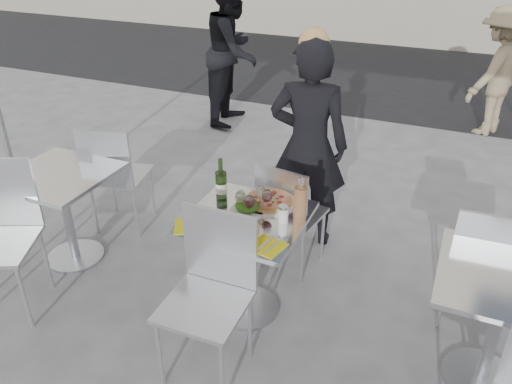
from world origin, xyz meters
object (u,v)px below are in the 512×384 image
at_px(pizza_near, 234,228).
at_px(sugar_shaker, 283,214).
at_px(side_table_left, 64,199).
at_px(wine_bottle, 221,184).
at_px(side_table_right, 501,309).
at_px(side_chair_rfar, 484,259).
at_px(wineglass_red_b, 267,197).
at_px(chair_far, 287,210).
at_px(woman_diner, 308,146).
at_px(carafe, 300,203).
at_px(wineglass_white_a, 240,197).
at_px(salad_plate, 247,207).
at_px(wineglass_red_a, 249,202).
at_px(pedestrian_a, 233,51).
at_px(pedestrian_b, 497,72).
at_px(wineglass_white_b, 261,193).
at_px(napkin_right, 267,246).
at_px(napkin_left, 190,226).
at_px(side_chair_lnear, 0,224).
at_px(main_table, 247,245).
at_px(side_chair_lfar, 114,171).
at_px(chair_near, 212,282).
at_px(pizza_far, 269,201).

bearing_deg(pizza_near, sugar_shaker, 40.02).
bearing_deg(side_table_left, wine_bottle, 5.92).
relative_size(side_table_right, side_chair_rfar, 0.82).
bearing_deg(wineglass_red_b, chair_far, 91.37).
distance_m(side_chair_rfar, woman_diner, 1.48).
bearing_deg(carafe, woman_diner, 105.04).
xyz_separation_m(side_table_left, wineglass_white_a, (1.45, 0.03, 0.32)).
bearing_deg(salad_plate, wineglass_red_a, -53.91).
height_order(pedestrian_a, pedestrian_b, pedestrian_a).
height_order(pedestrian_a, wineglass_white_b, pedestrian_a).
bearing_deg(napkin_right, woman_diner, 110.57).
bearing_deg(salad_plate, napkin_left, -130.28).
xyz_separation_m(carafe, wineglass_red_b, (-0.22, 0.00, -0.01)).
xyz_separation_m(pedestrian_a, wineglass_red_a, (1.67, -3.25, -0.05)).
distance_m(side_table_left, napkin_right, 1.77).
distance_m(side_chair_lnear, side_chair_rfar, 3.10).
bearing_deg(main_table, salad_plate, 110.63).
height_order(woman_diner, napkin_left, woman_diner).
bearing_deg(side_chair_lfar, side_chair_lnear, 69.59).
bearing_deg(pizza_near, chair_far, 82.14).
xyz_separation_m(wine_bottle, wineglass_red_a, (0.26, -0.13, -0.00)).
height_order(side_table_left, napkin_left, napkin_left).
bearing_deg(chair_near, side_chair_lnear, -179.17).
relative_size(woman_diner, wineglass_red_a, 10.60).
bearing_deg(side_chair_lfar, pedestrian_a, -97.45).
distance_m(side_chair_lfar, carafe, 1.78).
bearing_deg(side_table_left, wineglass_red_a, 0.06).
distance_m(chair_near, pedestrian_a, 4.08).
distance_m(main_table, wineglass_red_b, 0.35).
height_order(pedestrian_b, carafe, pedestrian_b).
xyz_separation_m(pedestrian_b, pizza_far, (-1.33, -3.91, 0.00)).
height_order(side_chair_lnear, wineglass_white_a, side_chair_lnear).
xyz_separation_m(wineglass_white_b, napkin_left, (-0.31, -0.37, -0.11)).
distance_m(side_chair_lnear, pizza_near, 1.59).
bearing_deg(wineglass_white_a, pedestrian_a, 116.45).
xyz_separation_m(chair_near, woman_diner, (0.07, 1.47, 0.25)).
xyz_separation_m(pedestrian_a, pizza_far, (1.72, -3.03, -0.14)).
bearing_deg(woman_diner, pizza_far, 80.43).
bearing_deg(main_table, sugar_shaker, 11.09).
distance_m(side_chair_rfar, napkin_right, 1.36).
relative_size(wineglass_white_b, napkin_right, 0.73).
relative_size(side_chair_lfar, wineglass_white_b, 6.09).
relative_size(chair_near, salad_plate, 4.49).
bearing_deg(sugar_shaker, woman_diner, 99.26).
distance_m(side_table_left, pizza_far, 1.59).
bearing_deg(pizza_near, main_table, 85.52).
height_order(wineglass_red_a, wineglass_red_b, same).
relative_size(side_chair_rfar, sugar_shaker, 8.54).
xyz_separation_m(side_table_left, pizza_far, (1.56, 0.22, 0.23)).
relative_size(chair_near, side_chair_rfar, 1.08).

